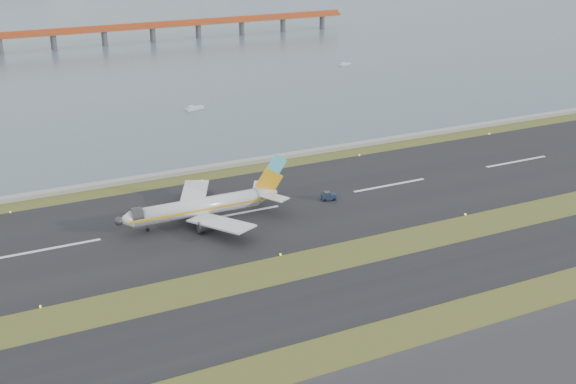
% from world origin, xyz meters
% --- Properties ---
extents(ground, '(1000.00, 1000.00, 0.00)m').
position_xyz_m(ground, '(0.00, 0.00, 0.00)').
color(ground, '#3D4B1A').
rests_on(ground, ground).
extents(taxiway_strip, '(1000.00, 18.00, 0.10)m').
position_xyz_m(taxiway_strip, '(0.00, -12.00, 0.05)').
color(taxiway_strip, black).
rests_on(taxiway_strip, ground).
extents(runway_strip, '(1000.00, 45.00, 0.10)m').
position_xyz_m(runway_strip, '(0.00, 30.00, 0.05)').
color(runway_strip, black).
rests_on(runway_strip, ground).
extents(seawall, '(1000.00, 2.50, 1.00)m').
position_xyz_m(seawall, '(0.00, 60.00, 0.50)').
color(seawall, '#989893').
rests_on(seawall, ground).
extents(bay_water, '(1400.00, 800.00, 1.30)m').
position_xyz_m(bay_water, '(0.00, 460.00, 0.00)').
color(bay_water, '#465464').
rests_on(bay_water, ground).
extents(red_pier, '(260.00, 5.00, 10.20)m').
position_xyz_m(red_pier, '(20.00, 250.00, 7.28)').
color(red_pier, '#B1461E').
rests_on(red_pier, ground).
extents(airliner, '(38.52, 32.89, 12.80)m').
position_xyz_m(airliner, '(-7.78, 29.59, 3.46)').
color(airliner, silver).
rests_on(airliner, ground).
extents(pushback_tug, '(3.55, 2.50, 2.08)m').
position_xyz_m(pushback_tug, '(22.11, 28.39, 1.01)').
color(pushback_tug, '#16243E').
rests_on(pushback_tug, ground).
extents(workboat_near, '(7.01, 3.90, 1.62)m').
position_xyz_m(workboat_near, '(20.03, 117.57, 0.51)').
color(workboat_near, silver).
rests_on(workboat_near, ground).
extents(workboat_far, '(6.29, 3.52, 1.46)m').
position_xyz_m(workboat_far, '(101.31, 158.03, 0.46)').
color(workboat_far, silver).
rests_on(workboat_far, ground).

